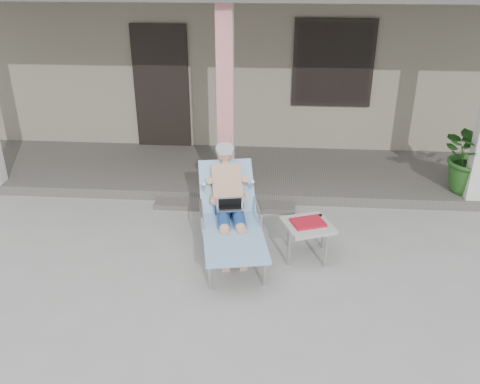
{
  "coord_description": "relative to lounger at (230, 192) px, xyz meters",
  "views": [
    {
      "loc": [
        0.72,
        -4.58,
        3.31
      ],
      "look_at": [
        0.32,
        0.6,
        0.85
      ],
      "focal_mm": 38.0,
      "sensor_mm": 36.0,
      "label": 1
    }
  ],
  "objects": [
    {
      "name": "ground",
      "position": [
        -0.17,
        -0.83,
        -0.73
      ],
      "size": [
        60.0,
        60.0,
        0.0
      ],
      "primitive_type": "plane",
      "color": "#9E9E99",
      "rests_on": "ground"
    },
    {
      "name": "house",
      "position": [
        -0.17,
        5.66,
        0.94
      ],
      "size": [
        10.4,
        5.4,
        3.3
      ],
      "color": "gray",
      "rests_on": "ground"
    },
    {
      "name": "porch_deck",
      "position": [
        -0.17,
        2.17,
        -0.65
      ],
      "size": [
        10.0,
        2.0,
        0.15
      ],
      "primitive_type": "cube",
      "color": "#605B56",
      "rests_on": "ground"
    },
    {
      "name": "porch_step",
      "position": [
        -0.17,
        1.02,
        -0.69
      ],
      "size": [
        2.0,
        0.3,
        0.07
      ],
      "primitive_type": "cube",
      "color": "#605B56",
      "rests_on": "ground"
    },
    {
      "name": "lounger",
      "position": [
        0.0,
        0.0,
        0.0
      ],
      "size": [
        1.0,
        1.88,
        1.18
      ],
      "rotation": [
        0.0,
        0.0,
        0.19
      ],
      "color": "#B7B7BC",
      "rests_on": "ground"
    },
    {
      "name": "side_table",
      "position": [
        0.93,
        -0.17,
        -0.33
      ],
      "size": [
        0.68,
        0.68,
        0.47
      ],
      "rotation": [
        0.0,
        0.0,
        0.36
      ],
      "color": "#B1B1AC",
      "rests_on": "ground"
    },
    {
      "name": "potted_palm",
      "position": [
        3.36,
        1.57,
        -0.03
      ],
      "size": [
        1.13,
        1.02,
        1.1
      ],
      "primitive_type": "imported",
      "rotation": [
        0.0,
        0.0,
        0.18
      ],
      "color": "#26591E",
      "rests_on": "porch_deck"
    }
  ]
}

